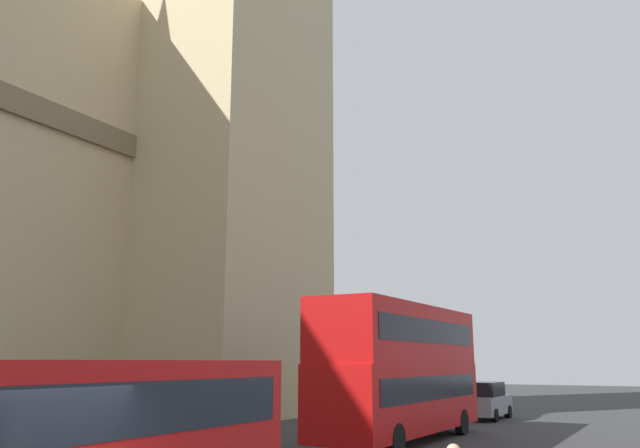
{
  "coord_description": "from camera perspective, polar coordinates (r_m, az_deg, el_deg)",
  "views": [
    {
      "loc": [
        -6.78,
        -7.27,
        2.87
      ],
      "look_at": [
        14.88,
        4.81,
        8.18
      ],
      "focal_mm": 36.15,
      "sensor_mm": 36.0,
      "label": 1
    }
  ],
  "objects": [
    {
      "name": "sedan_lead",
      "position": [
        35.12,
        14.37,
        -14.92
      ],
      "size": [
        4.4,
        1.86,
        1.85
      ],
      "color": "gray",
      "rests_on": "ground_plane"
    },
    {
      "name": "double_decker_bus",
      "position": [
        24.65,
        7.24,
        -12.37
      ],
      "size": [
        10.74,
        2.54,
        4.9
      ],
      "color": "#B20F0F",
      "rests_on": "ground_plane"
    }
  ]
}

